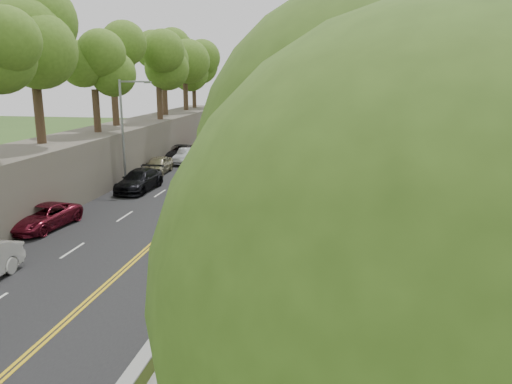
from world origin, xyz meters
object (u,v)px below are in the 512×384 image
at_px(car_2, 43,217).
at_px(painter_0, 266,209).
at_px(signpost, 222,243).
at_px(person_far, 328,152).
at_px(concrete_block, 287,293).
at_px(construction_barrel, 327,165).
at_px(streetlight, 125,126).

bearing_deg(car_2, painter_0, 18.11).
bearing_deg(signpost, painter_0, 87.37).
distance_m(car_2, person_far, 28.70).
relative_size(signpost, painter_0, 1.65).
height_order(signpost, car_2, signpost).
height_order(signpost, person_far, signpost).
distance_m(signpost, concrete_block, 3.23).
bearing_deg(construction_barrel, painter_0, -99.27).
bearing_deg(painter_0, car_2, 78.19).
height_order(concrete_block, car_2, car_2).
distance_m(streetlight, car_2, 11.67).
distance_m(car_2, painter_0, 12.35).
bearing_deg(person_far, streetlight, 66.94).
relative_size(signpost, person_far, 1.76).
bearing_deg(concrete_block, car_2, 154.25).
distance_m(construction_barrel, car_2, 25.06).
distance_m(streetlight, painter_0, 14.97).
bearing_deg(car_2, construction_barrel, 59.05).
bearing_deg(concrete_block, streetlight, 128.44).
bearing_deg(painter_0, construction_barrel, -33.67).
distance_m(streetlight, person_far, 20.34).
bearing_deg(signpost, person_far, 84.13).
xyz_separation_m(signpost, painter_0, (0.40, 8.72, -0.97)).
distance_m(signpost, construction_barrel, 26.43).
relative_size(painter_0, person_far, 1.07).
height_order(construction_barrel, concrete_block, construction_barrel).
distance_m(streetlight, signpost, 20.72).
distance_m(construction_barrel, painter_0, 17.70).
relative_size(construction_barrel, car_2, 0.18).
bearing_deg(concrete_block, construction_barrel, 88.85).
height_order(streetlight, concrete_block, streetlight).
xyz_separation_m(construction_barrel, painter_0, (-2.85, -17.46, 0.52)).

